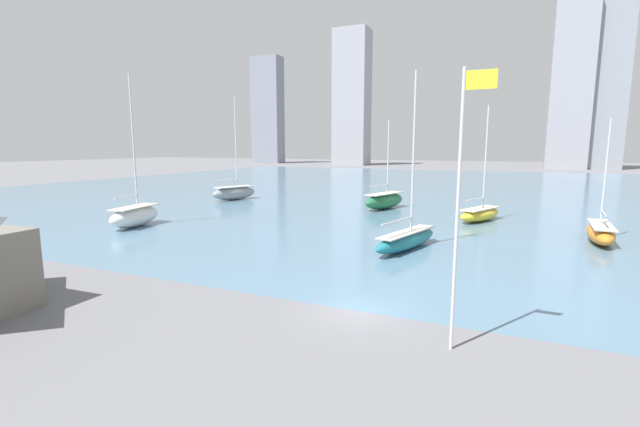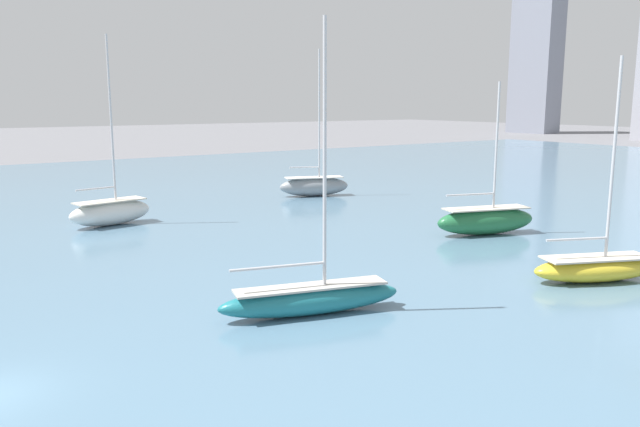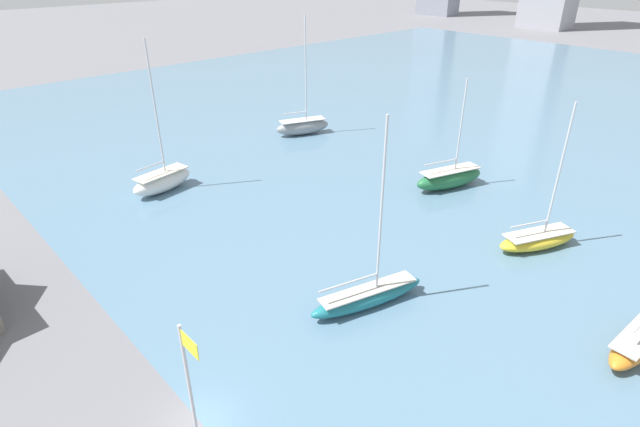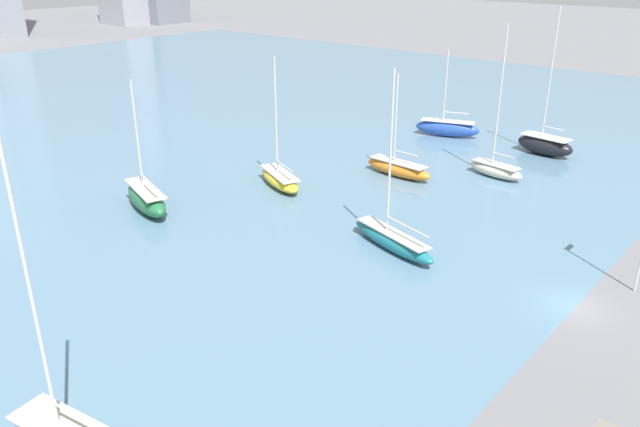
% 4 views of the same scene
% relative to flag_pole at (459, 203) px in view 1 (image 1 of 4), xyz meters
% --- Properties ---
extents(ground_plane, '(500.00, 500.00, 0.00)m').
position_rel_flag_pole_xyz_m(ground_plane, '(-4.87, 2.35, -6.09)').
color(ground_plane, slate).
extents(harbor_water, '(180.00, 140.00, 0.00)m').
position_rel_flag_pole_xyz_m(harbor_water, '(-4.87, 72.35, -6.09)').
color(harbor_water, slate).
rests_on(harbor_water, ground_plane).
extents(flag_pole, '(1.24, 0.14, 11.21)m').
position_rel_flag_pole_xyz_m(flag_pole, '(0.00, 0.00, 0.00)').
color(flag_pole, silver).
rests_on(flag_pole, ground_plane).
extents(distant_city_skyline, '(216.36, 18.53, 72.34)m').
position_rel_flag_pole_xyz_m(distant_city_skyline, '(16.38, 172.53, 23.23)').
color(distant_city_skyline, gray).
rests_on(distant_city_skyline, ground_plane).
extents(sailboat_orange, '(2.46, 8.10, 10.64)m').
position_rel_flag_pole_xyz_m(sailboat_orange, '(9.36, 26.16, -5.21)').
color(sailboat_orange, orange).
rests_on(sailboat_orange, harbor_water).
extents(sailboat_white, '(3.63, 7.38, 15.68)m').
position_rel_flag_pole_xyz_m(sailboat_white, '(-33.86, 15.17, -4.91)').
color(sailboat_white, white).
rests_on(sailboat_white, harbor_water).
extents(sailboat_green, '(4.71, 8.65, 11.79)m').
position_rel_flag_pole_xyz_m(sailboat_green, '(-13.40, 38.33, -4.95)').
color(sailboat_green, '#236B3D').
rests_on(sailboat_green, harbor_water).
extents(sailboat_teal, '(4.11, 9.35, 14.16)m').
position_rel_flag_pole_xyz_m(sailboat_teal, '(-5.59, 16.66, -5.21)').
color(sailboat_teal, '#1E757F').
rests_on(sailboat_teal, harbor_water).
extents(sailboat_gray, '(4.81, 8.00, 15.80)m').
position_rel_flag_pole_xyz_m(sailboat_gray, '(-37.78, 38.52, -4.91)').
color(sailboat_gray, gray).
rests_on(sailboat_gray, harbor_water).
extents(sailboat_yellow, '(5.19, 7.97, 12.77)m').
position_rel_flag_pole_xyz_m(sailboat_yellow, '(-1.00, 33.42, -5.24)').
color(sailboat_yellow, yellow).
rests_on(sailboat_yellow, harbor_water).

